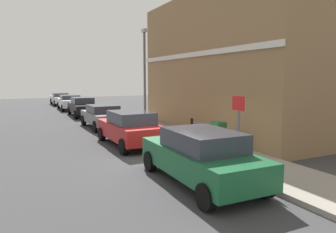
% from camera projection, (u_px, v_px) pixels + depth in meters
% --- Properties ---
extents(ground, '(80.00, 80.00, 0.00)m').
position_uv_depth(ground, '(173.00, 160.00, 11.18)').
color(ground, '#38383A').
extents(sidewalk, '(2.41, 30.00, 0.15)m').
position_uv_depth(sidewalk, '(156.00, 130.00, 17.38)').
color(sidewalk, gray).
rests_on(sidewalk, ground).
extents(corner_building, '(6.83, 11.95, 7.30)m').
position_uv_depth(corner_building, '(245.00, 66.00, 17.16)').
color(corner_building, olive).
rests_on(corner_building, ground).
extents(car_green, '(1.99, 4.46, 1.53)m').
position_uv_depth(car_green, '(201.00, 156.00, 8.67)').
color(car_green, '#195933').
rests_on(car_green, ground).
extents(car_red, '(2.00, 4.20, 1.52)m').
position_uv_depth(car_red, '(130.00, 128.00, 13.62)').
color(car_red, maroon).
rests_on(car_red, ground).
extents(car_grey, '(1.97, 4.04, 1.36)m').
position_uv_depth(car_grey, '(103.00, 116.00, 18.51)').
color(car_grey, slate).
rests_on(car_grey, ground).
extents(car_black, '(1.86, 4.43, 1.48)m').
position_uv_depth(car_black, '(83.00, 106.00, 24.15)').
color(car_black, black).
rests_on(car_black, ground).
extents(car_white, '(2.02, 4.36, 1.38)m').
position_uv_depth(car_white, '(70.00, 102.00, 29.09)').
color(car_white, silver).
rests_on(car_white, ground).
extents(car_silver, '(1.84, 4.19, 1.32)m').
position_uv_depth(car_silver, '(60.00, 99.00, 34.20)').
color(car_silver, '#B7B7BC').
rests_on(car_silver, ground).
extents(utility_cabinet, '(0.46, 0.61, 1.15)m').
position_uv_depth(utility_cabinet, '(218.00, 138.00, 11.91)').
color(utility_cabinet, '#1E4C28').
rests_on(utility_cabinet, sidewalk).
extents(bollard_near_cabinet, '(0.14, 0.14, 1.04)m').
position_uv_depth(bollard_near_cabinet, '(192.00, 129.00, 13.85)').
color(bollard_near_cabinet, black).
rests_on(bollard_near_cabinet, sidewalk).
extents(street_sign, '(0.08, 0.60, 2.30)m').
position_uv_depth(street_sign, '(239.00, 121.00, 9.48)').
color(street_sign, '#59595B').
rests_on(street_sign, sidewalk).
extents(lamppost, '(0.20, 0.44, 5.72)m').
position_uv_depth(lamppost, '(145.00, 72.00, 18.61)').
color(lamppost, '#59595B').
rests_on(lamppost, sidewalk).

